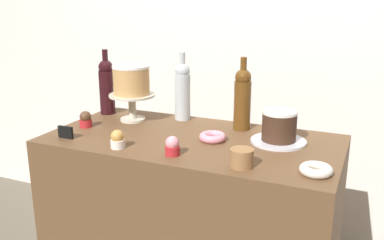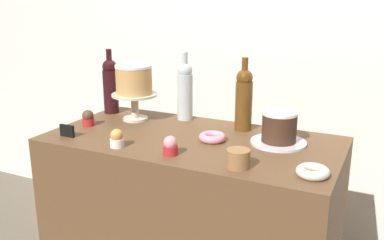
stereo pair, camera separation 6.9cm
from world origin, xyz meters
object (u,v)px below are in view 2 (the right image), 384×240
(price_sign_chalkboard, at_px, (67,131))
(chocolate_round_cake, at_px, (279,126))
(donut_pink, at_px, (212,137))
(cupcake_strawberry, at_px, (170,146))
(wine_bottle_amber, at_px, (244,98))
(cupcake_caramel, at_px, (117,139))
(donut_sugar, at_px, (313,172))
(cupcake_chocolate, at_px, (88,118))
(white_layer_cake, at_px, (134,79))
(wine_bottle_dark_red, at_px, (110,85))
(cookie_stack, at_px, (238,159))
(wine_bottle_clear, at_px, (185,90))
(cake_stand_pedestal, at_px, (135,102))

(price_sign_chalkboard, bearing_deg, chocolate_round_cake, 20.11)
(price_sign_chalkboard, bearing_deg, donut_pink, 20.73)
(cupcake_strawberry, bearing_deg, wine_bottle_amber, 71.37)
(cupcake_caramel, distance_m, donut_sugar, 0.76)
(wine_bottle_amber, bearing_deg, cupcake_chocolate, -159.20)
(white_layer_cake, bearing_deg, cupcake_caramel, -67.64)
(wine_bottle_dark_red, distance_m, cookie_stack, 0.94)
(cupcake_caramel, height_order, cookie_stack, cupcake_caramel)
(wine_bottle_amber, relative_size, donut_sugar, 2.91)
(chocolate_round_cake, xyz_separation_m, cookie_stack, (-0.06, -0.31, -0.04))
(cupcake_caramel, bearing_deg, price_sign_chalkboard, 176.83)
(wine_bottle_clear, xyz_separation_m, cupcake_strawberry, (0.17, -0.46, -0.11))
(cookie_stack, bearing_deg, wine_bottle_dark_red, 153.75)
(wine_bottle_dark_red, bearing_deg, wine_bottle_clear, 7.88)
(donut_sugar, distance_m, cookie_stack, 0.25)
(wine_bottle_dark_red, bearing_deg, price_sign_chalkboard, -80.98)
(cookie_stack, bearing_deg, donut_sugar, 8.70)
(wine_bottle_dark_red, xyz_separation_m, cupcake_strawberry, (0.56, -0.41, -0.11))
(donut_sugar, bearing_deg, wine_bottle_dark_red, 160.97)
(price_sign_chalkboard, bearing_deg, cookie_stack, -0.47)
(cake_stand_pedestal, bearing_deg, donut_sugar, -19.08)
(cake_stand_pedestal, xyz_separation_m, cupcake_caramel, (0.15, -0.36, -0.05))
(wine_bottle_clear, relative_size, cupcake_chocolate, 4.38)
(wine_bottle_amber, distance_m, donut_pink, 0.25)
(cupcake_chocolate, relative_size, cookie_stack, 0.88)
(white_layer_cake, xyz_separation_m, cupcake_chocolate, (-0.14, -0.18, -0.16))
(cupcake_chocolate, bearing_deg, cupcake_caramel, -32.20)
(cake_stand_pedestal, xyz_separation_m, wine_bottle_dark_red, (-0.18, 0.06, 0.06))
(wine_bottle_dark_red, distance_m, price_sign_chalkboard, 0.43)
(price_sign_chalkboard, bearing_deg, cake_stand_pedestal, 70.87)
(wine_bottle_amber, xyz_separation_m, cupcake_chocolate, (-0.66, -0.25, -0.11))
(cookie_stack, relative_size, price_sign_chalkboard, 1.20)
(cupcake_chocolate, bearing_deg, white_layer_cake, 51.13)
(cake_stand_pedestal, bearing_deg, white_layer_cake, 180.00)
(cake_stand_pedestal, relative_size, donut_sugar, 1.94)
(cake_stand_pedestal, xyz_separation_m, wine_bottle_amber, (0.52, 0.08, 0.06))
(donut_pink, distance_m, price_sign_chalkboard, 0.62)
(donut_sugar, xyz_separation_m, cookie_stack, (-0.25, -0.04, 0.02))
(cake_stand_pedestal, distance_m, white_layer_cake, 0.11)
(chocolate_round_cake, relative_size, wine_bottle_clear, 0.44)
(wine_bottle_dark_red, distance_m, cupcake_chocolate, 0.27)
(donut_sugar, bearing_deg, cupcake_chocolate, 172.59)
(white_layer_cake, bearing_deg, wine_bottle_dark_red, 161.25)
(cupcake_caramel, bearing_deg, wine_bottle_amber, 49.35)
(wine_bottle_dark_red, height_order, cupcake_strawberry, wine_bottle_dark_red)
(white_layer_cake, relative_size, donut_sugar, 1.56)
(cupcake_strawberry, height_order, cupcake_caramel, same)
(cake_stand_pedestal, height_order, cupcake_chocolate, cake_stand_pedestal)
(wine_bottle_clear, height_order, cookie_stack, wine_bottle_clear)
(wine_bottle_dark_red, relative_size, donut_sugar, 2.91)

